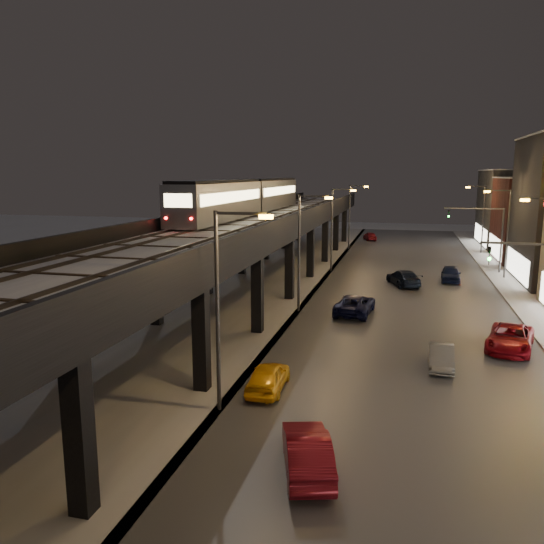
# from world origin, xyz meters

# --- Properties ---
(road_surface) EXTENTS (17.00, 120.00, 0.06)m
(road_surface) POSITION_xyz_m (7.50, 35.00, 0.03)
(road_surface) COLOR #46474D
(road_surface) RESTS_ON ground
(sidewalk_right) EXTENTS (4.00, 120.00, 0.14)m
(sidewalk_right) POSITION_xyz_m (17.50, 35.00, 0.07)
(sidewalk_right) COLOR #9FA1A8
(sidewalk_right) RESTS_ON ground
(under_viaduct_pavement) EXTENTS (11.00, 120.00, 0.06)m
(under_viaduct_pavement) POSITION_xyz_m (-6.00, 35.00, 0.03)
(under_viaduct_pavement) COLOR #9FA1A8
(under_viaduct_pavement) RESTS_ON ground
(elevated_viaduct) EXTENTS (9.00, 100.00, 6.30)m
(elevated_viaduct) POSITION_xyz_m (-6.00, 31.84, 5.62)
(elevated_viaduct) COLOR black
(elevated_viaduct) RESTS_ON ground
(viaduct_trackbed) EXTENTS (8.40, 100.00, 0.32)m
(viaduct_trackbed) POSITION_xyz_m (-6.01, 31.97, 6.39)
(viaduct_trackbed) COLOR #B2B7C1
(viaduct_trackbed) RESTS_ON elevated_viaduct
(viaduct_parapet_streetside) EXTENTS (0.30, 100.00, 1.10)m
(viaduct_parapet_streetside) POSITION_xyz_m (-1.65, 32.00, 6.85)
(viaduct_parapet_streetside) COLOR black
(viaduct_parapet_streetside) RESTS_ON elevated_viaduct
(viaduct_parapet_far) EXTENTS (0.30, 100.00, 1.10)m
(viaduct_parapet_far) POSITION_xyz_m (-10.35, 32.00, 6.85)
(viaduct_parapet_far) COLOR black
(viaduct_parapet_far) RESTS_ON elevated_viaduct
(building_f) EXTENTS (12.20, 16.20, 11.16)m
(building_f) POSITION_xyz_m (23.99, 76.00, 5.58)
(building_f) COLOR #2A2A2A
(building_f) RESTS_ON ground
(streetlight_left_1) EXTENTS (2.57, 0.28, 9.00)m
(streetlight_left_1) POSITION_xyz_m (-0.43, 13.00, 5.24)
(streetlight_left_1) COLOR #38383A
(streetlight_left_1) RESTS_ON ground
(streetlight_left_2) EXTENTS (2.57, 0.28, 9.00)m
(streetlight_left_2) POSITION_xyz_m (-0.43, 31.00, 5.24)
(streetlight_left_2) COLOR #38383A
(streetlight_left_2) RESTS_ON ground
(streetlight_left_3) EXTENTS (2.57, 0.28, 9.00)m
(streetlight_left_3) POSITION_xyz_m (-0.43, 49.00, 5.24)
(streetlight_left_3) COLOR #38383A
(streetlight_left_3) RESTS_ON ground
(streetlight_right_3) EXTENTS (2.56, 0.28, 9.00)m
(streetlight_right_3) POSITION_xyz_m (16.73, 49.00, 5.24)
(streetlight_right_3) COLOR #38383A
(streetlight_right_3) RESTS_ON ground
(streetlight_left_4) EXTENTS (2.57, 0.28, 9.00)m
(streetlight_left_4) POSITION_xyz_m (-0.43, 67.00, 5.24)
(streetlight_left_4) COLOR #38383A
(streetlight_left_4) RESTS_ON ground
(streetlight_right_4) EXTENTS (2.56, 0.28, 9.00)m
(streetlight_right_4) POSITION_xyz_m (16.73, 67.00, 5.24)
(streetlight_right_4) COLOR #38383A
(streetlight_right_4) RESTS_ON ground
(traffic_light_rig_b) EXTENTS (6.10, 0.34, 7.00)m
(traffic_light_rig_b) POSITION_xyz_m (15.84, 52.00, 4.50)
(traffic_light_rig_b) COLOR #38383A
(traffic_light_rig_b) RESTS_ON ground
(subway_train) EXTENTS (2.85, 34.18, 3.40)m
(subway_train) POSITION_xyz_m (-8.50, 43.57, 8.31)
(subway_train) COLOR gray
(subway_train) RESTS_ON viaduct_trackbed
(car_taxi) EXTENTS (1.75, 4.10, 1.38)m
(car_taxi) POSITION_xyz_m (0.88, 15.64, 0.69)
(car_taxi) COLOR gold
(car_taxi) RESTS_ON ground
(car_near_white) EXTENTS (2.76, 4.75, 1.48)m
(car_near_white) POSITION_xyz_m (4.04, 9.07, 0.74)
(car_near_white) COLOR maroon
(car_near_white) RESTS_ON ground
(car_mid_silver) EXTENTS (2.97, 5.58, 1.49)m
(car_mid_silver) POSITION_xyz_m (3.61, 31.22, 0.75)
(car_mid_silver) COLOR black
(car_mid_silver) RESTS_ON ground
(car_mid_dark) EXTENTS (3.71, 5.53, 1.49)m
(car_mid_dark) POSITION_xyz_m (7.09, 42.83, 0.74)
(car_mid_dark) COLOR black
(car_mid_dark) RESTS_ON ground
(car_far_white) EXTENTS (2.63, 4.20, 1.33)m
(car_far_white) POSITION_xyz_m (1.55, 77.67, 0.67)
(car_far_white) COLOR maroon
(car_far_white) RESTS_ON ground
(car_onc_silver) EXTENTS (1.42, 3.75, 1.22)m
(car_onc_silver) POSITION_xyz_m (9.30, 20.99, 0.61)
(car_onc_silver) COLOR slate
(car_onc_silver) RESTS_ON ground
(car_onc_dark) EXTENTS (3.68, 5.74, 1.47)m
(car_onc_dark) POSITION_xyz_m (13.48, 25.08, 0.74)
(car_onc_dark) COLOR maroon
(car_onc_dark) RESTS_ON ground
(car_onc_red) EXTENTS (1.99, 4.53, 1.52)m
(car_onc_red) POSITION_xyz_m (11.60, 46.01, 0.76)
(car_onc_red) COLOR #0D1539
(car_onc_red) RESTS_ON ground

